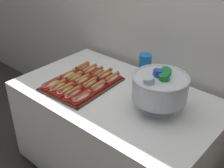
% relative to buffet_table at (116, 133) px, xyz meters
% --- Properties ---
extents(back_wall, '(6.00, 0.10, 2.60)m').
position_rel_buffet_table_xyz_m(back_wall, '(0.00, 0.54, 0.91)').
color(back_wall, silver).
rests_on(back_wall, ground_plane).
extents(buffet_table, '(1.47, 0.86, 0.75)m').
position_rel_buffet_table_xyz_m(buffet_table, '(0.00, 0.00, 0.00)').
color(buffet_table, white).
rests_on(buffet_table, ground_plane).
extents(serving_tray, '(0.43, 0.55, 0.01)m').
position_rel_buffet_table_xyz_m(serving_tray, '(-0.27, -0.07, 0.36)').
color(serving_tray, '#472B19').
rests_on(serving_tray, buffet_table).
extents(hot_dog_0, '(0.08, 0.16, 0.06)m').
position_rel_buffet_table_xyz_m(hot_dog_0, '(-0.41, -0.25, 0.39)').
color(hot_dog_0, red).
rests_on(hot_dog_0, serving_tray).
extents(hot_dog_1, '(0.07, 0.17, 0.06)m').
position_rel_buffet_table_xyz_m(hot_dog_1, '(-0.33, -0.24, 0.39)').
color(hot_dog_1, red).
rests_on(hot_dog_1, serving_tray).
extents(hot_dog_2, '(0.06, 0.16, 0.06)m').
position_rel_buffet_table_xyz_m(hot_dog_2, '(-0.26, -0.24, 0.39)').
color(hot_dog_2, red).
rests_on(hot_dog_2, serving_tray).
extents(hot_dog_3, '(0.07, 0.17, 0.06)m').
position_rel_buffet_table_xyz_m(hot_dog_3, '(-0.18, -0.23, 0.39)').
color(hot_dog_3, red).
rests_on(hot_dog_3, serving_tray).
extents(hot_dog_4, '(0.06, 0.17, 0.06)m').
position_rel_buffet_table_xyz_m(hot_dog_4, '(-0.11, -0.23, 0.39)').
color(hot_dog_4, red).
rests_on(hot_dog_4, serving_tray).
extents(hot_dog_5, '(0.07, 0.16, 0.06)m').
position_rel_buffet_table_xyz_m(hot_dog_5, '(-0.42, -0.08, 0.39)').
color(hot_dog_5, '#B21414').
rests_on(hot_dog_5, serving_tray).
extents(hot_dog_6, '(0.07, 0.16, 0.06)m').
position_rel_buffet_table_xyz_m(hot_dog_6, '(-0.34, -0.08, 0.39)').
color(hot_dog_6, red).
rests_on(hot_dog_6, serving_tray).
extents(hot_dog_7, '(0.06, 0.16, 0.06)m').
position_rel_buffet_table_xyz_m(hot_dog_7, '(-0.27, -0.07, 0.39)').
color(hot_dog_7, '#B21414').
rests_on(hot_dog_7, serving_tray).
extents(hot_dog_8, '(0.07, 0.18, 0.06)m').
position_rel_buffet_table_xyz_m(hot_dog_8, '(-0.19, -0.07, 0.39)').
color(hot_dog_8, red).
rests_on(hot_dog_8, serving_tray).
extents(hot_dog_9, '(0.07, 0.17, 0.06)m').
position_rel_buffet_table_xyz_m(hot_dog_9, '(-0.12, -0.07, 0.39)').
color(hot_dog_9, red).
rests_on(hot_dog_9, serving_tray).
extents(hot_dog_10, '(0.07, 0.16, 0.06)m').
position_rel_buffet_table_xyz_m(hot_dog_10, '(-0.43, 0.08, 0.39)').
color(hot_dog_10, red).
rests_on(hot_dog_10, serving_tray).
extents(hot_dog_11, '(0.07, 0.18, 0.06)m').
position_rel_buffet_table_xyz_m(hot_dog_11, '(-0.35, 0.09, 0.39)').
color(hot_dog_11, red).
rests_on(hot_dog_11, serving_tray).
extents(hot_dog_12, '(0.07, 0.17, 0.06)m').
position_rel_buffet_table_xyz_m(hot_dog_12, '(-0.28, 0.09, 0.39)').
color(hot_dog_12, red).
rests_on(hot_dog_12, serving_tray).
extents(hot_dog_13, '(0.07, 0.18, 0.06)m').
position_rel_buffet_table_xyz_m(hot_dog_13, '(-0.20, 0.09, 0.39)').
color(hot_dog_13, red).
rests_on(hot_dog_13, serving_tray).
extents(hot_dog_14, '(0.08, 0.18, 0.06)m').
position_rel_buffet_table_xyz_m(hot_dog_14, '(-0.13, 0.10, 0.39)').
color(hot_dog_14, red).
rests_on(hot_dog_14, serving_tray).
extents(punch_bowl, '(0.35, 0.35, 0.28)m').
position_rel_buffet_table_xyz_m(punch_bowl, '(0.33, 0.02, 0.52)').
color(punch_bowl, silver).
rests_on(punch_bowl, buffet_table).
extents(cup_stack, '(0.09, 0.09, 0.22)m').
position_rel_buffet_table_xyz_m(cup_stack, '(0.04, 0.28, 0.46)').
color(cup_stack, blue).
rests_on(cup_stack, buffet_table).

